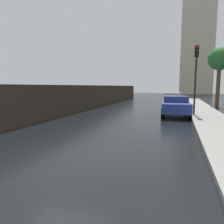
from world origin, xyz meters
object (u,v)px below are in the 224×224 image
street_tree_near (220,60)px  car_silver_mid_road (173,99)px  traffic_light (196,67)px  car_blue_near_kerb (175,105)px

street_tree_near → car_silver_mid_road: bearing=-161.6°
traffic_light → street_tree_near: (2.71, 8.16, 1.33)m
car_blue_near_kerb → traffic_light: traffic_light is taller
car_blue_near_kerb → car_silver_mid_road: 6.70m
car_blue_near_kerb → street_tree_near: (3.94, 8.11, 3.90)m
car_blue_near_kerb → street_tree_near: 9.82m
car_silver_mid_road → street_tree_near: size_ratio=0.65×
car_silver_mid_road → traffic_light: size_ratio=0.84×
car_blue_near_kerb → car_silver_mid_road: car_silver_mid_road is taller
car_silver_mid_road → street_tree_near: (4.26, 1.42, 3.91)m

